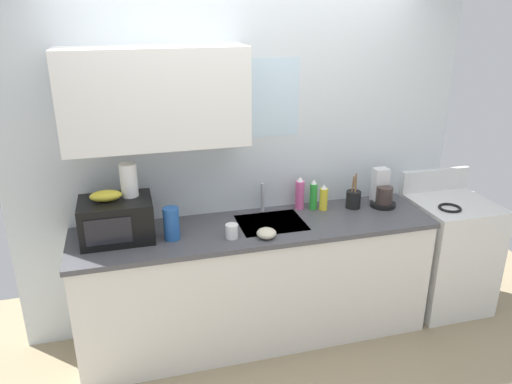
# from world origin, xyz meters

# --- Properties ---
(kitchen_wall_assembly) EXTENTS (3.29, 0.42, 2.50)m
(kitchen_wall_assembly) POSITION_xyz_m (-0.13, 0.30, 1.37)
(kitchen_wall_assembly) COLOR silver
(kitchen_wall_assembly) RESTS_ON ground
(counter_unit) EXTENTS (2.52, 0.63, 0.90)m
(counter_unit) POSITION_xyz_m (0.00, 0.00, 0.46)
(counter_unit) COLOR white
(counter_unit) RESTS_ON ground
(sink_faucet) EXTENTS (0.03, 0.03, 0.22)m
(sink_faucet) POSITION_xyz_m (0.12, 0.24, 1.01)
(sink_faucet) COLOR #B2B5BA
(sink_faucet) RESTS_ON counter_unit
(stove_range) EXTENTS (0.60, 0.60, 1.08)m
(stove_range) POSITION_xyz_m (1.60, 0.00, 0.46)
(stove_range) COLOR white
(stove_range) RESTS_ON ground
(microwave) EXTENTS (0.46, 0.35, 0.27)m
(microwave) POSITION_xyz_m (-0.92, 0.05, 1.04)
(microwave) COLOR black
(microwave) RESTS_ON counter_unit
(banana_bunch) EXTENTS (0.20, 0.11, 0.07)m
(banana_bunch) POSITION_xyz_m (-0.97, 0.05, 1.20)
(banana_bunch) COLOR gold
(banana_bunch) RESTS_ON microwave
(paper_towel_roll) EXTENTS (0.11, 0.11, 0.22)m
(paper_towel_roll) POSITION_xyz_m (-0.82, 0.10, 1.28)
(paper_towel_roll) COLOR white
(paper_towel_roll) RESTS_ON microwave
(coffee_maker) EXTENTS (0.19, 0.21, 0.28)m
(coffee_maker) POSITION_xyz_m (1.02, 0.11, 1.00)
(coffee_maker) COLOR black
(coffee_maker) RESTS_ON counter_unit
(dish_soap_bottle_pink) EXTENTS (0.07, 0.07, 0.25)m
(dish_soap_bottle_pink) POSITION_xyz_m (0.40, 0.21, 1.02)
(dish_soap_bottle_pink) COLOR #E55999
(dish_soap_bottle_pink) RESTS_ON counter_unit
(dish_soap_bottle_green) EXTENTS (0.06, 0.06, 0.23)m
(dish_soap_bottle_green) POSITION_xyz_m (0.49, 0.18, 1.01)
(dish_soap_bottle_green) COLOR green
(dish_soap_bottle_green) RESTS_ON counter_unit
(dish_soap_bottle_yellow) EXTENTS (0.06, 0.06, 0.20)m
(dish_soap_bottle_yellow) POSITION_xyz_m (0.56, 0.14, 0.99)
(dish_soap_bottle_yellow) COLOR yellow
(dish_soap_bottle_yellow) RESTS_ON counter_unit
(cereal_canister) EXTENTS (0.10, 0.10, 0.22)m
(cereal_canister) POSITION_xyz_m (-0.58, -0.05, 1.01)
(cereal_canister) COLOR #2659A5
(cereal_canister) RESTS_ON counter_unit
(mug_white) EXTENTS (0.08, 0.08, 0.09)m
(mug_white) POSITION_xyz_m (-0.20, -0.14, 0.95)
(mug_white) COLOR white
(mug_white) RESTS_ON counter_unit
(utensil_crock) EXTENTS (0.11, 0.11, 0.26)m
(utensil_crock) POSITION_xyz_m (0.79, 0.12, 0.97)
(utensil_crock) COLOR black
(utensil_crock) RESTS_ON counter_unit
(small_bowl) EXTENTS (0.13, 0.13, 0.06)m
(small_bowl) POSITION_xyz_m (0.02, -0.20, 0.93)
(small_bowl) COLOR beige
(small_bowl) RESTS_ON counter_unit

